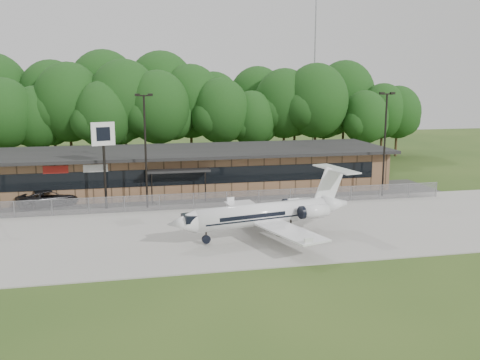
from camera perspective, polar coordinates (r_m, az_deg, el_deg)
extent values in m
plane|color=#2B4719|center=(33.88, -0.03, -9.09)|extent=(160.00, 160.00, 0.00)
cube|color=#9E9B93|center=(41.34, -2.36, -5.34)|extent=(64.00, 18.00, 0.08)
cube|color=#383835|center=(52.37, -4.51, -1.92)|extent=(50.00, 9.00, 0.06)
cube|color=brown|center=(56.37, -5.15, 1.02)|extent=(40.00, 10.00, 4.00)
cube|color=black|center=(51.41, -4.47, 0.42)|extent=(36.00, 0.08, 1.60)
cube|color=black|center=(55.55, -5.13, 3.12)|extent=(41.00, 11.50, 0.30)
cube|color=black|center=(50.50, -6.64, 1.00)|extent=(6.00, 1.60, 0.20)
cube|color=maroon|center=(51.15, -19.07, 1.06)|extent=(2.20, 0.06, 0.70)
cube|color=silver|center=(50.84, -15.16, 1.22)|extent=(2.20, 0.06, 0.70)
cube|color=gray|center=(47.86, -3.80, -2.24)|extent=(46.00, 0.03, 1.50)
cube|color=gray|center=(47.70, -3.81, -1.36)|extent=(46.00, 0.04, 0.04)
cylinder|color=gray|center=(84.20, 7.94, 11.35)|extent=(0.20, 0.20, 25.00)
cylinder|color=black|center=(48.13, -10.03, 2.84)|extent=(0.18, 0.18, 10.00)
cube|color=black|center=(47.71, -10.23, 8.85)|extent=(1.20, 0.12, 0.12)
cube|color=black|center=(47.69, -10.90, 8.91)|extent=(0.45, 0.30, 0.22)
cube|color=black|center=(47.73, -9.57, 8.96)|extent=(0.45, 0.30, 0.22)
cylinder|color=black|center=(54.06, 15.16, 3.48)|extent=(0.18, 0.18, 10.00)
cube|color=black|center=(53.69, 15.43, 8.84)|extent=(1.20, 0.12, 0.12)
cube|color=black|center=(53.43, 14.90, 8.93)|extent=(0.45, 0.30, 0.22)
cube|color=black|center=(53.94, 15.96, 8.89)|extent=(0.45, 0.30, 0.22)
cylinder|color=white|center=(38.93, 2.29, -3.78)|extent=(10.31, 3.62, 1.63)
cone|color=white|center=(36.76, -6.35, -4.72)|extent=(2.32, 2.00, 1.63)
cone|color=white|center=(41.91, 9.97, -2.67)|extent=(2.52, 2.04, 1.63)
cube|color=white|center=(36.41, 5.33, -5.60)|extent=(3.41, 6.44, 0.12)
cube|color=white|center=(42.20, 0.92, -3.26)|extent=(3.41, 6.44, 0.12)
cylinder|color=white|center=(39.53, 7.90, -3.42)|extent=(2.38, 1.34, 0.92)
cylinder|color=white|center=(41.65, 6.08, -2.65)|extent=(2.38, 1.34, 0.92)
cube|color=white|center=(41.32, 9.45, -0.75)|extent=(2.48, 0.64, 3.07)
cube|color=white|center=(41.42, 10.21, 1.05)|extent=(2.23, 4.86, 0.10)
cube|color=black|center=(36.89, -5.30, -4.18)|extent=(1.24, 1.40, 0.51)
cube|color=black|center=(40.10, 4.64, -5.41)|extent=(1.29, 2.56, 0.71)
cylinder|color=black|center=(37.70, -3.63, -6.45)|extent=(0.72, 0.72, 0.22)
imported|color=#28282A|center=(51.90, -19.72, -1.81)|extent=(6.11, 4.44, 1.55)
cylinder|color=black|center=(48.63, -14.24, 1.21)|extent=(0.27, 0.27, 7.41)
cube|color=silver|center=(48.23, -14.41, 4.79)|extent=(2.03, 0.74, 2.04)
cube|color=black|center=(48.11, -14.38, 4.78)|extent=(1.17, 0.34, 1.20)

